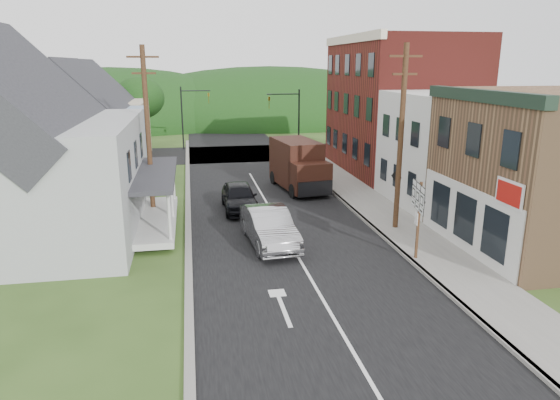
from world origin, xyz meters
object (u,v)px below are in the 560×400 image
route_sign_cluster (418,209)px  dark_sedan (239,197)px  silver_sedan (269,227)px  delivery_van (299,165)px  warning_sign (396,188)px

route_sign_cluster → dark_sedan: bearing=137.3°
silver_sedan → delivery_van: 10.63m
delivery_van → warning_sign: bearing=-74.5°
dark_sedan → warning_sign: bearing=-26.6°
delivery_van → route_sign_cluster: bearing=-88.4°
dark_sedan → route_sign_cluster: 11.12m
route_sign_cluster → warning_sign: size_ratio=1.21×
route_sign_cluster → warning_sign: 5.28m
delivery_van → dark_sedan: bearing=-144.1°
silver_sedan → warning_sign: 7.36m
warning_sign → delivery_van: bearing=92.2°
silver_sedan → dark_sedan: silver_sedan is taller
route_sign_cluster → warning_sign: route_sign_cluster is taller
silver_sedan → route_sign_cluster: (5.74, -3.06, 1.43)m
dark_sedan → delivery_van: size_ratio=0.76×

